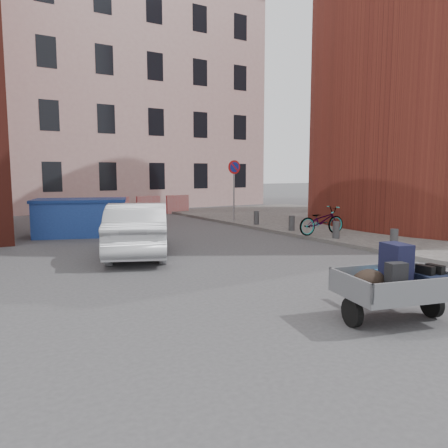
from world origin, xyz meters
TOP-DOWN VIEW (x-y plane):
  - ground at (0.00, 0.00)m, footprint 120.00×120.00m
  - sidewalk at (10.00, 4.00)m, footprint 9.00×24.00m
  - building_pink at (6.00, 22.00)m, footprint 16.00×8.00m
  - no_parking_sign at (6.00, 9.48)m, footprint 0.60×0.09m
  - bollards at (6.00, 3.40)m, footprint 0.22×9.02m
  - barriers at (4.20, 15.00)m, footprint 4.70×0.18m
  - trailer at (1.08, -2.50)m, footprint 1.83×1.95m
  - dumpster at (-0.72, 9.14)m, footprint 3.52×2.62m
  - silver_car at (-0.25, 4.72)m, footprint 3.12×4.60m
  - bicycle at (6.20, 4.28)m, footprint 1.88×0.81m

SIDE VIEW (x-z plane):
  - ground at x=0.00m, z-range 0.00..0.00m
  - sidewalk at x=10.00m, z-range 0.00..0.12m
  - bollards at x=6.00m, z-range 0.12..0.67m
  - barriers at x=4.20m, z-range 0.00..1.00m
  - bicycle at x=6.20m, z-range 0.12..1.08m
  - trailer at x=1.08m, z-range 0.01..1.21m
  - dumpster at x=-0.72m, z-range 0.00..1.33m
  - silver_car at x=-0.25m, z-range 0.00..1.43m
  - no_parking_sign at x=6.00m, z-range 0.69..3.34m
  - building_pink at x=6.00m, z-range 0.00..14.00m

